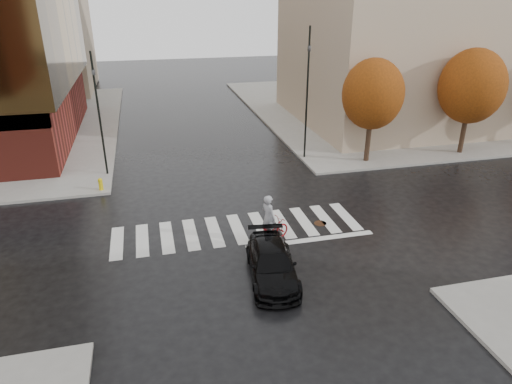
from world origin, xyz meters
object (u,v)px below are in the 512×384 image
traffic_light_nw (98,107)px  fire_hydrant (101,183)px  traffic_light_ne (308,84)px  cyclist (270,226)px  sedan (272,264)px

traffic_light_nw → fire_hydrant: (-0.20, -2.50, -3.67)m
traffic_light_nw → fire_hydrant: traffic_light_nw is taller
traffic_light_nw → fire_hydrant: 4.45m
fire_hydrant → traffic_light_ne: bearing=11.1°
traffic_light_ne → fire_hydrant: traffic_light_ne is taller
cyclist → traffic_light_nw: bearing=12.3°
cyclist → fire_hydrant: 10.71m
traffic_light_nw → traffic_light_ne: traffic_light_ne is taller
sedan → traffic_light_nw: traffic_light_nw is taller
sedan → cyclist: (0.65, 2.70, 0.15)m
traffic_light_ne → cyclist: bearing=54.7°
sedan → traffic_light_nw: 14.84m
cyclist → traffic_light_ne: size_ratio=0.28×
cyclist → traffic_light_ne: bearing=-51.6°
sedan → fire_hydrant: (-7.00, 10.20, -0.10)m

